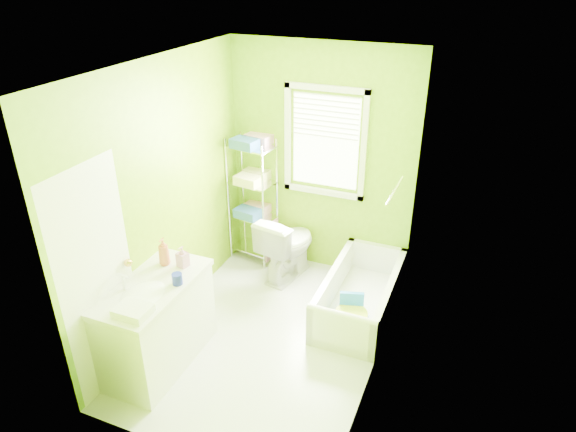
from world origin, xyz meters
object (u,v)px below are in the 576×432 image
at_px(vanity, 156,322).
at_px(wire_shelf_unit, 254,187).
at_px(toilet, 287,245).
at_px(bathtub, 359,300).

relative_size(vanity, wire_shelf_unit, 0.72).
height_order(toilet, wire_shelf_unit, wire_shelf_unit).
relative_size(toilet, vanity, 0.71).
xyz_separation_m(vanity, wire_shelf_unit, (0.03, 1.97, 0.50)).
bearing_deg(wire_shelf_unit, vanity, -90.76).
bearing_deg(toilet, bathtub, 170.12).
bearing_deg(bathtub, vanity, -136.98).
distance_m(toilet, wire_shelf_unit, 0.78).
relative_size(toilet, wire_shelf_unit, 0.51).
xyz_separation_m(bathtub, toilet, (-0.96, 0.37, 0.25)).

